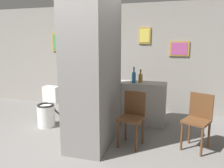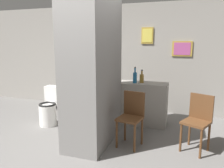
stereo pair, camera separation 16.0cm
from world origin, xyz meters
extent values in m
plane|color=slate|center=(0.00, 0.00, 0.00)|extent=(14.00, 14.00, 0.00)
cube|color=gray|center=(0.00, 2.63, 1.30)|extent=(8.00, 0.06, 2.60)
cube|color=#B79338|center=(-1.60, 2.58, 1.70)|extent=(0.36, 0.02, 0.48)
cube|color=#4C9959|center=(-1.60, 2.57, 1.70)|extent=(0.30, 0.01, 0.39)
cube|color=#B79338|center=(1.50, 2.58, 1.55)|extent=(0.44, 0.02, 0.34)
cube|color=#B24C8C|center=(1.50, 2.57, 1.55)|extent=(0.36, 0.01, 0.28)
cube|color=#B79338|center=(0.70, 2.58, 1.85)|extent=(0.28, 0.02, 0.38)
cube|color=#E0CC4C|center=(0.70, 2.57, 1.85)|extent=(0.23, 0.01, 0.31)
cube|color=gray|center=(0.15, 0.62, 1.30)|extent=(0.62, 1.24, 2.60)
cylinder|color=#593319|center=(-0.18, 0.37, 1.55)|extent=(0.03, 0.40, 0.40)
cylinder|color=red|center=(-0.19, 0.37, 1.55)|extent=(0.01, 0.07, 0.07)
cube|color=gray|center=(0.69, 1.70, 0.44)|extent=(1.21, 0.44, 0.88)
cylinder|color=white|center=(-1.05, 1.00, 0.22)|extent=(0.35, 0.35, 0.43)
torus|color=black|center=(-1.05, 1.00, 0.44)|extent=(0.34, 0.34, 0.04)
cube|color=white|center=(-1.05, 1.23, 0.61)|extent=(0.31, 0.20, 0.35)
cylinder|color=brown|center=(0.60, 0.50, 0.23)|extent=(0.04, 0.04, 0.46)
cylinder|color=brown|center=(0.91, 0.44, 0.23)|extent=(0.04, 0.04, 0.46)
cylinder|color=brown|center=(0.66, 0.81, 0.23)|extent=(0.04, 0.04, 0.46)
cylinder|color=brown|center=(0.96, 0.75, 0.23)|extent=(0.04, 0.04, 0.46)
cube|color=brown|center=(0.78, 0.62, 0.47)|extent=(0.43, 0.43, 0.04)
cube|color=brown|center=(0.81, 0.79, 0.69)|extent=(0.37, 0.10, 0.40)
cylinder|color=brown|center=(1.59, 0.70, 0.23)|extent=(0.04, 0.04, 0.46)
cylinder|color=brown|center=(1.87, 0.57, 0.23)|extent=(0.04, 0.04, 0.46)
cylinder|color=brown|center=(1.72, 0.99, 0.23)|extent=(0.04, 0.04, 0.46)
cylinder|color=brown|center=(2.00, 0.85, 0.23)|extent=(0.04, 0.04, 0.46)
cube|color=brown|center=(1.80, 0.78, 0.47)|extent=(0.49, 0.49, 0.04)
cube|color=brown|center=(1.87, 0.93, 0.69)|extent=(0.35, 0.18, 0.40)
torus|color=black|center=(-1.00, 1.63, 0.31)|extent=(0.62, 0.04, 0.62)
torus|color=black|center=(0.09, 1.63, 0.31)|extent=(0.62, 0.04, 0.62)
cylinder|color=#266633|center=(-0.45, 1.63, 0.47)|extent=(1.00, 0.04, 0.04)
cylinder|color=#266633|center=(-0.72, 1.63, 0.47)|extent=(0.03, 0.03, 0.32)
cylinder|color=#266633|center=(0.04, 1.63, 0.47)|extent=(0.03, 0.03, 0.29)
cube|color=black|center=(-0.72, 1.63, 0.65)|extent=(0.16, 0.06, 0.04)
cylinder|color=#262626|center=(0.04, 1.63, 0.62)|extent=(0.03, 0.42, 0.03)
cylinder|color=#19598C|center=(0.64, 1.62, 0.99)|extent=(0.08, 0.08, 0.22)
cylinder|color=#19598C|center=(0.64, 1.62, 1.14)|extent=(0.03, 0.03, 0.09)
sphere|color=#333333|center=(0.64, 1.62, 1.20)|extent=(0.03, 0.03, 0.03)
cylinder|color=olive|center=(0.76, 1.71, 0.96)|extent=(0.09, 0.09, 0.17)
cylinder|color=olive|center=(0.76, 1.71, 1.09)|extent=(0.04, 0.04, 0.07)
sphere|color=#333333|center=(0.76, 1.71, 1.13)|extent=(0.04, 0.04, 0.04)
camera|label=1|loc=(1.43, -2.71, 1.69)|focal=35.00mm
camera|label=2|loc=(1.58, -2.67, 1.69)|focal=35.00mm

